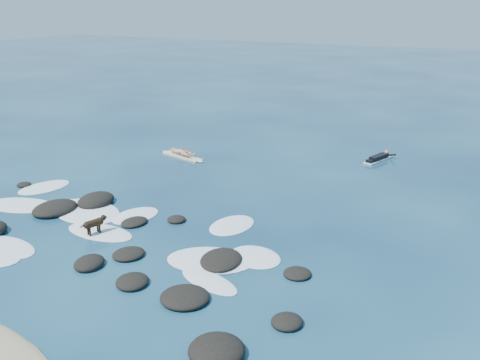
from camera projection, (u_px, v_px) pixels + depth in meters
The scene contains 6 objects.
ground at pixel (135, 229), 18.34m from camera, with size 160.00×160.00×0.00m, color #0A2642.
reef_rocks at pixel (99, 242), 17.12m from camera, with size 14.64×7.52×0.55m.
breaking_foam at pixel (76, 228), 18.42m from camera, with size 13.04×7.39×0.12m.
standing_surfer_rig at pixel (182, 144), 26.51m from camera, with size 2.92×1.12×1.68m.
paddling_surfer_rig at pixel (379, 158), 26.12m from camera, with size 1.23×2.23×0.39m.
dog at pixel (95, 223), 17.75m from camera, with size 0.46×1.01×0.66m.
Camera 1 is at (11.00, -13.24, 7.48)m, focal length 40.00 mm.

